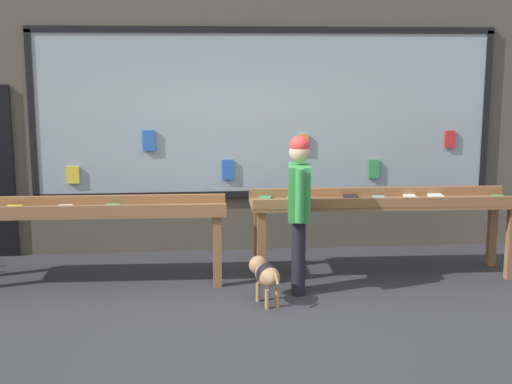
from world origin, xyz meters
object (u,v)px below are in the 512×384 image
Objects in this scene: display_table_right at (383,208)px; small_dog at (266,274)px; display_table_left at (89,216)px; person_browsing at (299,203)px.

small_dog is (-1.40, -0.84, -0.47)m from display_table_right.
person_browsing is (2.20, -0.54, 0.21)m from display_table_left.
display_table_left reaches higher than small_dog.
person_browsing is 0.81m from small_dog.
small_dog is (1.83, -0.84, -0.44)m from display_table_left.
display_table_right reaches higher than display_table_left.
display_table_right is 1.81× the size of person_browsing.
display_table_right reaches higher than small_dog.
display_table_left is 1.00× the size of display_table_right.
display_table_right is 1.18m from person_browsing.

